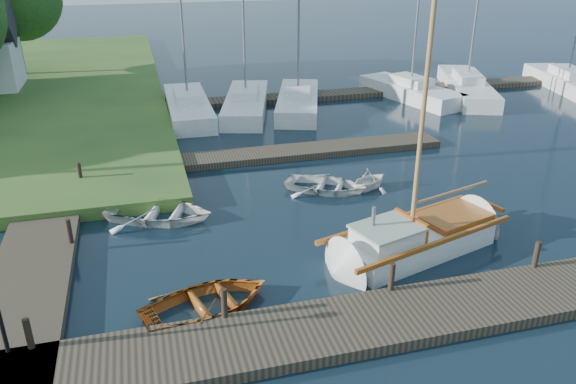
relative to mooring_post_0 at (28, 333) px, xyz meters
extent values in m
plane|color=black|center=(7.50, 5.00, -0.70)|extent=(160.00, 160.00, 0.00)
cube|color=#2F261C|center=(7.50, -1.00, -0.55)|extent=(18.00, 2.20, 0.30)
cube|color=#2F261C|center=(-0.50, 7.00, -0.55)|extent=(2.20, 18.00, 0.30)
cube|color=#2F261C|center=(9.50, 11.50, -0.55)|extent=(14.00, 1.60, 0.30)
cube|color=#2F261C|center=(17.50, 21.00, -0.55)|extent=(30.00, 1.60, 0.30)
cylinder|color=black|center=(0.00, 0.00, 0.00)|extent=(0.16, 0.16, 0.80)
cylinder|color=black|center=(4.50, 0.00, 0.00)|extent=(0.16, 0.16, 0.80)
cylinder|color=black|center=(9.00, 0.00, 0.00)|extent=(0.16, 0.16, 0.80)
cylinder|color=black|center=(13.50, 0.00, 0.00)|extent=(0.16, 0.16, 0.80)
cylinder|color=black|center=(0.50, 5.00, 0.00)|extent=(0.16, 0.16, 0.80)
cylinder|color=black|center=(0.50, 10.00, 0.00)|extent=(0.16, 0.16, 0.80)
cube|color=silver|center=(10.82, 2.18, -0.47)|extent=(5.36, 3.35, 0.90)
cone|color=silver|center=(13.74, 3.05, -0.47)|extent=(1.81, 2.25, 1.96)
cone|color=silver|center=(8.00, 1.33, -0.47)|extent=(1.52, 2.16, 1.96)
cube|color=#8C3A16|center=(10.55, 3.08, 0.04)|extent=(5.97, 1.90, 0.14)
cube|color=#8C3A16|center=(11.09, 1.28, 0.04)|extent=(5.97, 1.90, 0.14)
cube|color=#8C3A16|center=(14.08, 3.15, 0.04)|extent=(0.43, 1.09, 0.14)
cube|color=silver|center=(9.67, 1.83, 0.20)|extent=(2.13, 1.86, 0.44)
cube|color=#98AB98|center=(9.67, 1.83, 0.45)|extent=(2.25, 1.98, 0.08)
cube|color=#8C3A16|center=(10.58, 2.10, 0.28)|extent=(0.52, 1.38, 0.60)
cylinder|color=slate|center=(9.30, 2.03, 0.78)|extent=(0.12, 0.12, 0.60)
cube|color=#8C3A16|center=(12.35, 2.64, 0.08)|extent=(2.54, 2.07, 0.20)
cylinder|color=#A5633F|center=(10.63, 2.12, 4.18)|extent=(0.14, 0.14, 8.40)
cylinder|color=#A5633F|center=(12.16, 2.58, 0.98)|extent=(3.09, 1.02, 0.10)
imported|color=#8C3A16|center=(4.17, 0.78, -0.34)|extent=(4.04, 3.36, 0.72)
imported|color=silver|center=(3.27, 6.51, -0.32)|extent=(4.44, 3.86, 0.77)
imported|color=silver|center=(9.67, 7.36, -0.37)|extent=(3.90, 3.61, 0.66)
imported|color=silver|center=(11.36, 7.08, -0.22)|extent=(2.33, 2.20, 0.97)
cube|color=silver|center=(5.64, 19.31, -0.25)|extent=(2.31, 8.13, 0.90)
cube|color=silver|center=(5.64, 19.31, 0.45)|extent=(1.44, 2.85, 0.50)
cylinder|color=slate|center=(5.64, 19.31, 4.97)|extent=(0.12, 0.12, 9.53)
cube|color=silver|center=(8.89, 19.16, -0.25)|extent=(4.23, 8.31, 0.90)
cube|color=silver|center=(8.89, 19.16, 0.45)|extent=(2.09, 3.07, 0.50)
cylinder|color=slate|center=(8.89, 19.16, 4.76)|extent=(0.12, 0.12, 9.13)
cube|color=silver|center=(11.88, 18.81, -0.25)|extent=(4.53, 8.08, 0.90)
cube|color=silver|center=(11.88, 18.81, 0.45)|extent=(2.19, 3.03, 0.50)
cylinder|color=slate|center=(11.88, 18.81, 5.10)|extent=(0.12, 0.12, 9.80)
cube|color=silver|center=(19.22, 19.29, -0.25)|extent=(4.14, 7.75, 0.90)
cube|color=silver|center=(19.22, 19.29, 0.45)|extent=(2.05, 2.88, 0.50)
cylinder|color=slate|center=(19.22, 19.29, 4.55)|extent=(0.12, 0.12, 8.71)
cube|color=silver|center=(23.23, 19.48, -0.25)|extent=(5.44, 9.78, 0.90)
cube|color=silver|center=(23.23, 19.48, 0.45)|extent=(2.49, 3.65, 0.50)
cube|color=silver|center=(30.30, 18.91, -0.25)|extent=(3.97, 8.57, 0.90)
cube|color=silver|center=(30.30, 18.91, 0.45)|extent=(2.00, 3.14, 0.50)
cylinder|color=#332114|center=(-4.50, 31.00, 1.64)|extent=(0.36, 0.36, 3.67)
camera|label=1|loc=(2.98, -11.55, 8.13)|focal=35.00mm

